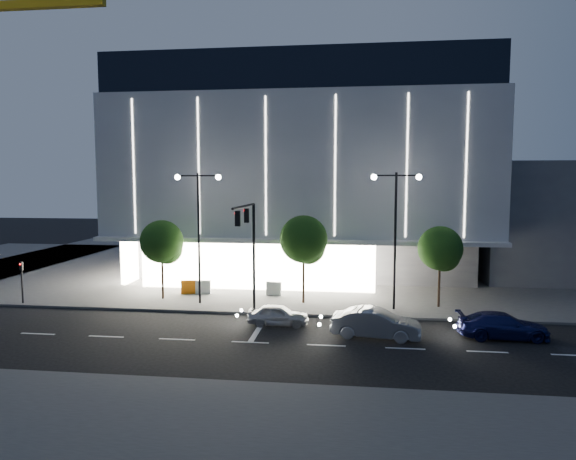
% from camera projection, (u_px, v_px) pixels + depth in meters
% --- Properties ---
extents(ground, '(160.00, 160.00, 0.00)m').
position_uv_depth(ground, '(220.00, 333.00, 28.70)').
color(ground, black).
rests_on(ground, ground).
extents(sidewalk_museum, '(70.00, 40.00, 0.15)m').
position_uv_depth(sidewalk_museum, '(329.00, 264.00, 51.77)').
color(sidewalk_museum, '#474747').
rests_on(sidewalk_museum, ground).
extents(sidewalk_near, '(70.00, 10.00, 0.15)m').
position_uv_depth(sidewalk_near, '(278.00, 448.00, 16.22)').
color(sidewalk_near, '#474747').
rests_on(sidewalk_near, ground).
extents(museum, '(30.00, 25.80, 18.00)m').
position_uv_depth(museum, '(308.00, 172.00, 49.45)').
color(museum, '#4C4C51').
rests_on(museum, ground).
extents(annex_building, '(16.00, 20.00, 10.00)m').
position_uv_depth(annex_building, '(551.00, 217.00, 48.68)').
color(annex_building, '#4C4C51').
rests_on(annex_building, ground).
extents(traffic_mast, '(0.33, 5.89, 7.07)m').
position_uv_depth(traffic_mast, '(249.00, 237.00, 31.38)').
color(traffic_mast, black).
rests_on(traffic_mast, ground).
extents(street_lamp_west, '(3.16, 0.36, 9.00)m').
position_uv_depth(street_lamp_west, '(199.00, 218.00, 34.42)').
color(street_lamp_west, black).
rests_on(street_lamp_west, ground).
extents(street_lamp_east, '(3.16, 0.36, 9.00)m').
position_uv_depth(street_lamp_east, '(395.00, 220.00, 32.80)').
color(street_lamp_east, black).
rests_on(street_lamp_east, ground).
extents(ped_signal_far, '(0.22, 0.24, 3.00)m').
position_uv_depth(ped_signal_far, '(22.00, 278.00, 34.82)').
color(ped_signal_far, black).
rests_on(ped_signal_far, ground).
extents(tree_left, '(3.02, 3.02, 5.72)m').
position_uv_depth(tree_left, '(162.00, 244.00, 35.98)').
color(tree_left, black).
rests_on(tree_left, ground).
extents(tree_mid, '(3.25, 3.25, 6.15)m').
position_uv_depth(tree_mid, '(304.00, 242.00, 34.71)').
color(tree_mid, black).
rests_on(tree_mid, ground).
extents(tree_right, '(2.91, 2.91, 5.51)m').
position_uv_depth(tree_right, '(440.00, 251.00, 33.63)').
color(tree_right, black).
rests_on(tree_right, ground).
extents(car_lead, '(3.59, 1.46, 1.22)m').
position_uv_depth(car_lead, '(278.00, 315.00, 30.12)').
color(car_lead, '#A0A2A7').
rests_on(car_lead, ground).
extents(car_second, '(4.95, 2.29, 1.57)m').
position_uv_depth(car_second, '(376.00, 323.00, 27.70)').
color(car_second, '#95979C').
rests_on(car_second, ground).
extents(car_third, '(4.78, 2.02, 1.38)m').
position_uv_depth(car_third, '(503.00, 326.00, 27.64)').
color(car_third, '#161953').
rests_on(car_third, ground).
extents(barrier_a, '(1.13, 0.49, 1.00)m').
position_uv_depth(barrier_a, '(189.00, 287.00, 37.78)').
color(barrier_a, orange).
rests_on(barrier_a, sidewalk_museum).
extents(barrier_b, '(1.12, 0.35, 1.00)m').
position_uv_depth(barrier_b, '(203.00, 287.00, 37.76)').
color(barrier_b, silver).
rests_on(barrier_b, sidewalk_museum).
extents(barrier_d, '(1.12, 0.35, 1.00)m').
position_uv_depth(barrier_d, '(274.00, 289.00, 37.23)').
color(barrier_d, '#B8B8B8').
rests_on(barrier_d, sidewalk_museum).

